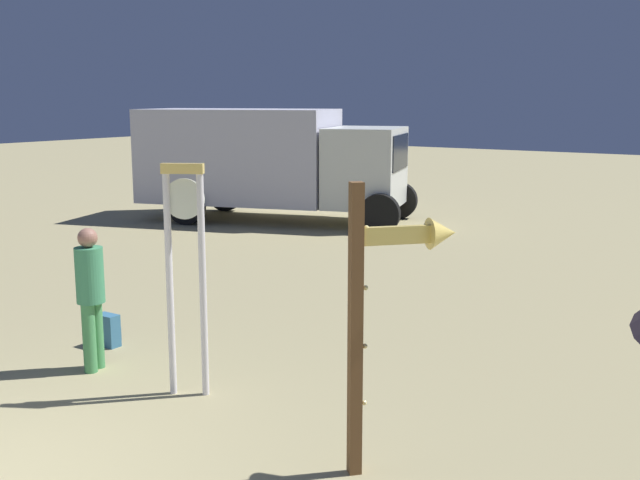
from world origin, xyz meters
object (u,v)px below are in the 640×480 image
Objects in this scene: box_truck_near at (266,159)px; backpack at (109,330)px; arrow_sign at (389,289)px; standing_clock at (185,257)px; person_near_clock at (91,292)px.

backpack is at bearing -63.89° from box_truck_near.
arrow_sign is 12.96m from box_truck_near.
standing_clock is at bearing 172.80° from arrow_sign.
arrow_sign is 0.34× the size of box_truck_near.
box_truck_near reaches higher than standing_clock.
standing_clock is 1.47× the size of person_near_clock.
standing_clock is at bearing 2.82° from person_near_clock.
standing_clock is 11.22m from box_truck_near.
arrow_sign is at bearing -3.63° from person_near_clock.
person_near_clock reaches higher than backpack.
standing_clock is 2.31m from backpack.
standing_clock is at bearing -56.60° from box_truck_near.
backpack is at bearing 127.99° from person_near_clock.
standing_clock reaches higher than person_near_clock.
standing_clock is 1.47m from person_near_clock.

